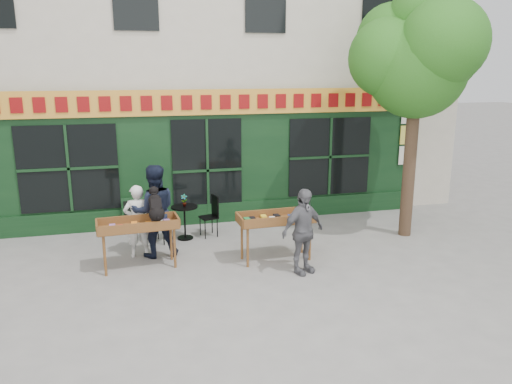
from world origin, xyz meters
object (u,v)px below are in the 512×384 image
woman (138,221)px  man_right (303,231)px  book_cart_center (138,227)px  man_left (154,211)px  dog (156,203)px  bistro_table (185,216)px  book_cart_right (276,221)px

woman → man_right: man_right is taller
woman → man_right: 3.41m
book_cart_center → man_right: size_ratio=0.94×
man_left → woman: bearing=-14.9°
man_left → dog: bearing=86.8°
dog → woman: dog is taller
book_cart_center → man_right: man_right is taller
book_cart_center → bistro_table: bearing=50.6°
bistro_table → man_left: size_ratio=0.40×
book_cart_right → man_left: size_ratio=0.80×
book_cart_right → woman: bearing=159.2°
book_cart_right → man_right: size_ratio=0.93×
man_right → bistro_table: bearing=105.7°
book_cart_center → woman: (0.00, 0.65, -0.07)m
dog → woman: (-0.35, 0.70, -0.54)m
dog → man_right: man_right is taller
dog → man_left: (-0.01, 0.63, -0.33)m
dog → man_left: bearing=86.4°
book_cart_right → bistro_table: size_ratio=2.00×
book_cart_center → dog: bearing=-12.5°
woman → man_left: bearing=164.7°
dog → bistro_table: (0.69, 1.53, -0.75)m
book_cart_center → bistro_table: (1.04, 1.48, -0.28)m
book_cart_right → man_right: man_right is taller
book_cart_center → man_left: man_left is taller
man_right → man_left: man_left is taller
book_cart_right → man_right: bearing=-70.5°
book_cart_center → dog: (0.35, -0.05, 0.47)m
book_cart_center → woman: size_ratio=1.02×
man_right → book_cart_center: bearing=139.2°
book_cart_right → man_right: (0.30, -0.75, -0.00)m
bistro_table → man_left: (-0.70, -0.90, 0.41)m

